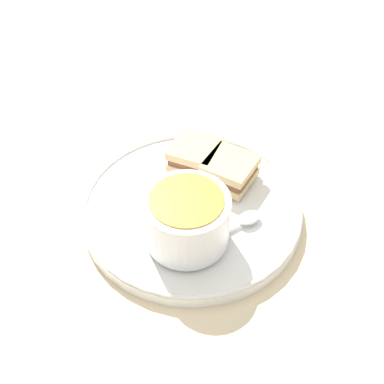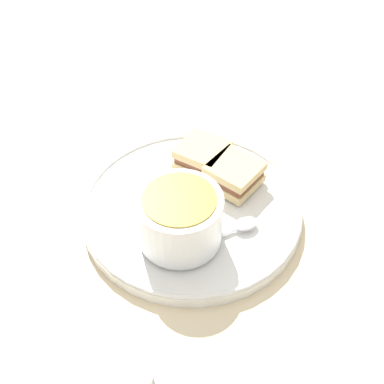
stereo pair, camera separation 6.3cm
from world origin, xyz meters
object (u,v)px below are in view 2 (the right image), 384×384
(sandwich_half_far, at_px, (203,155))
(sandwich_half_near, at_px, (234,174))
(spoon, at_px, (240,226))
(soup_bowl, at_px, (180,218))

(sandwich_half_far, bearing_deg, sandwich_half_near, -57.46)
(spoon, height_order, sandwich_half_far, sandwich_half_far)
(soup_bowl, distance_m, sandwich_half_far, 0.15)
(soup_bowl, relative_size, spoon, 0.94)
(spoon, distance_m, sandwich_half_near, 0.09)
(soup_bowl, distance_m, sandwich_half_near, 0.13)
(sandwich_half_near, xyz_separation_m, sandwich_half_far, (-0.03, 0.05, 0.00))
(soup_bowl, xyz_separation_m, spoon, (0.08, -0.01, -0.03))
(soup_bowl, height_order, spoon, soup_bowl)
(spoon, bearing_deg, soup_bowl, 164.02)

